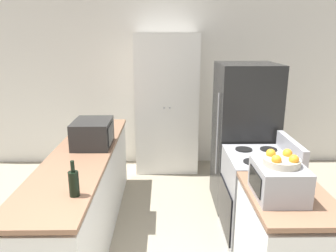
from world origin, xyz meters
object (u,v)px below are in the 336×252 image
Objects in this scene: stove at (258,197)px; fruit_bowl at (282,160)px; refrigerator at (244,136)px; wine_bottle at (74,183)px; pantry_cabinet at (167,104)px; toaster_oven at (279,181)px; microwave at (93,133)px.

fruit_bowl reaches higher than stove.
refrigerator is at bearing 89.02° from stove.
wine_bottle reaches higher than stove.
fruit_bowl reaches higher than wine_bottle.
pantry_cabinet reaches higher than stove.
toaster_oven is at bearing -98.47° from stove.
microwave is 1.98m from fruit_bowl.
pantry_cabinet is 7.62× the size of wine_bottle.
refrigerator reaches higher than stove.
stove is 2.23× the size of microwave.
microwave reaches higher than toaster_oven.
toaster_oven is at bearing -74.05° from pantry_cabinet.
pantry_cabinet is at bearing 115.56° from stove.
wine_bottle reaches higher than toaster_oven.
stove is 4.12× the size of fruit_bowl.
refrigerator is 1.77m from microwave.
stove is 1.83m from microwave.
stove is at bearing -64.44° from pantry_cabinet.
fruit_bowl is at bearing -73.97° from pantry_cabinet.
fruit_bowl is (0.78, -2.72, 0.15)m from pantry_cabinet.
fruit_bowl is at bearing -94.68° from refrigerator.
fruit_bowl is (1.49, -0.04, 0.18)m from wine_bottle.
wine_bottle is 1.48m from toaster_oven.
stove is 1.88m from wine_bottle.
toaster_oven is at bearing -1.23° from wine_bottle.
toaster_oven is 0.16m from fruit_bowl.
wine_bottle is 1.05× the size of fruit_bowl.
wine_bottle is 1.50m from fruit_bowl.
wine_bottle is 0.66× the size of toaster_oven.
stove is at bearing -11.21° from microwave.
pantry_cabinet is 2.16m from stove.
microwave is (-1.71, -0.42, 0.18)m from refrigerator.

